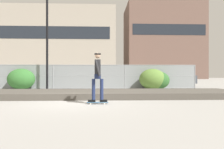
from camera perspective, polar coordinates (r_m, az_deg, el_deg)
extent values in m
plane|color=gray|center=(9.26, -8.22, -6.87)|extent=(120.00, 120.00, 0.00)
cube|color=#4C473F|center=(11.88, -6.98, -4.65)|extent=(15.57, 3.67, 0.28)
cube|color=#2D608C|center=(8.90, -3.51, -6.75)|extent=(0.80, 0.21, 0.02)
cylinder|color=silver|center=(9.00, -1.84, -6.90)|extent=(0.05, 0.03, 0.05)
cylinder|color=silver|center=(8.82, -1.81, -7.05)|extent=(0.05, 0.03, 0.05)
cylinder|color=silver|center=(9.00, -5.18, -6.90)|extent=(0.05, 0.03, 0.05)
cylinder|color=silver|center=(8.82, -5.21, -7.05)|extent=(0.05, 0.03, 0.05)
cube|color=#99999E|center=(8.90, -1.83, -6.84)|extent=(0.05, 0.14, 0.01)
cube|color=#99999E|center=(8.90, -5.20, -6.84)|extent=(0.05, 0.14, 0.01)
cube|color=black|center=(8.89, -2.09, -6.41)|extent=(0.28, 0.10, 0.09)
cube|color=black|center=(8.89, -4.94, -6.41)|extent=(0.28, 0.10, 0.09)
cylinder|color=#1E284C|center=(8.85, -2.51, -3.60)|extent=(0.13, 0.13, 0.78)
cylinder|color=#1E284C|center=(8.85, -4.51, -3.60)|extent=(0.13, 0.13, 0.78)
cube|color=#1E284C|center=(8.84, -3.51, -0.48)|extent=(0.24, 0.34, 0.18)
cube|color=#262628|center=(8.84, -3.51, 1.85)|extent=(0.23, 0.38, 0.54)
cylinder|color=#262628|center=(9.08, -3.51, 1.43)|extent=(0.23, 0.09, 0.58)
cylinder|color=#262628|center=(8.59, -3.51, 1.50)|extent=(0.23, 0.09, 0.58)
sphere|color=tan|center=(8.86, -3.51, 4.60)|extent=(0.21, 0.21, 0.21)
cylinder|color=black|center=(8.87, -3.51, 4.97)|extent=(0.24, 0.24, 0.05)
cylinder|color=gray|center=(18.32, -14.09, -0.54)|extent=(0.06, 0.06, 1.85)
cylinder|color=gray|center=(18.05, 3.20, -0.55)|extent=(0.06, 0.06, 1.85)
cylinder|color=gray|center=(19.39, 19.50, -0.51)|extent=(0.06, 0.06, 1.85)
cylinder|color=gray|center=(17.99, -5.51, 2.27)|extent=(16.41, 0.04, 0.04)
cylinder|color=gray|center=(17.97, -5.51, -0.25)|extent=(16.41, 0.04, 0.04)
cylinder|color=gray|center=(18.01, -5.51, -3.30)|extent=(16.41, 0.04, 0.04)
cube|color=gray|center=(17.98, -5.51, -0.55)|extent=(16.41, 0.01, 1.85)
cylinder|color=black|center=(17.83, -15.47, 7.70)|extent=(0.16, 0.16, 6.98)
cube|color=maroon|center=(21.30, -17.80, -1.14)|extent=(4.41, 1.82, 0.70)
cube|color=#23282D|center=(21.35, -18.32, 0.66)|extent=(2.21, 1.61, 0.64)
cylinder|color=black|center=(21.82, -13.74, -2.03)|extent=(0.64, 0.24, 0.64)
cylinder|color=black|center=(20.15, -14.70, -2.21)|extent=(0.64, 0.24, 0.64)
cylinder|color=black|center=(22.52, -20.57, -1.97)|extent=(0.64, 0.24, 0.64)
cylinder|color=black|center=(20.90, -22.03, -2.13)|extent=(0.64, 0.24, 0.64)
cube|color=silver|center=(20.63, -1.98, -1.18)|extent=(4.43, 1.86, 0.70)
cube|color=#23282D|center=(20.63, -2.53, 0.68)|extent=(2.22, 1.63, 0.64)
cylinder|color=black|center=(21.58, 1.59, -2.05)|extent=(0.64, 0.25, 0.64)
cylinder|color=black|center=(19.88, 2.03, -2.23)|extent=(0.64, 0.25, 0.64)
cylinder|color=black|center=(21.51, -5.68, -2.06)|extent=(0.64, 0.25, 0.64)
cylinder|color=black|center=(19.80, -5.86, -2.24)|extent=(0.64, 0.25, 0.64)
cube|color=#474C54|center=(21.18, 13.57, -1.15)|extent=(4.41, 1.83, 0.70)
cube|color=#23282D|center=(21.13, 13.05, 0.67)|extent=(2.21, 1.62, 0.64)
cylinder|color=black|center=(22.41, 16.33, -1.98)|extent=(0.64, 0.24, 0.64)
cylinder|color=black|center=(20.80, 17.83, -2.14)|extent=(0.64, 0.24, 0.64)
cylinder|color=black|center=(21.70, 9.48, -2.04)|extent=(0.64, 0.24, 0.64)
cylinder|color=black|center=(20.03, 10.48, -2.22)|extent=(0.64, 0.24, 0.64)
cube|color=#9E9384|center=(54.44, -15.59, 6.90)|extent=(30.11, 11.15, 15.19)
cube|color=#1E232B|center=(49.31, -17.07, 9.76)|extent=(27.70, 0.04, 2.50)
cube|color=brown|center=(62.13, 11.98, 7.49)|extent=(18.39, 13.44, 18.28)
cube|color=#1E232B|center=(56.05, 13.75, 10.57)|extent=(16.92, 0.04, 2.50)
ellipsoid|color=#336B2D|center=(18.29, -21.17, -1.05)|extent=(1.98, 1.62, 1.53)
ellipsoid|color=#567A33|center=(17.60, 9.80, -1.10)|extent=(1.97, 1.61, 1.52)
ellipsoid|color=#2D5B28|center=(17.79, 11.09, -1.38)|extent=(1.73, 1.42, 1.34)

